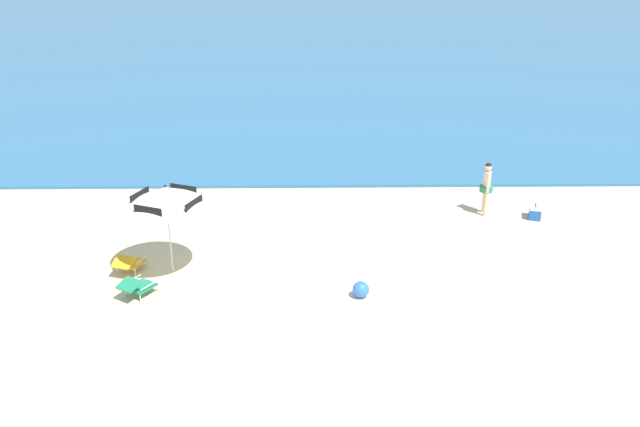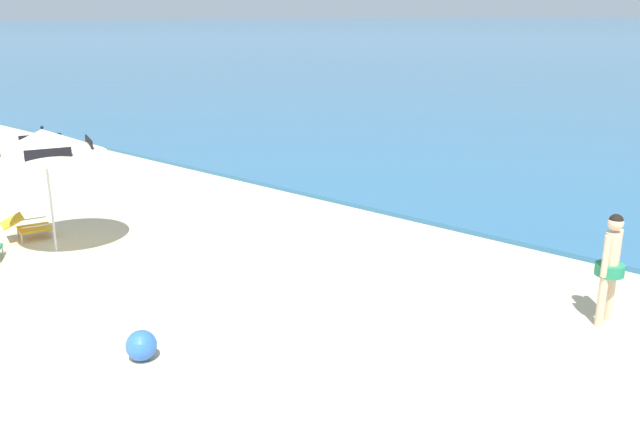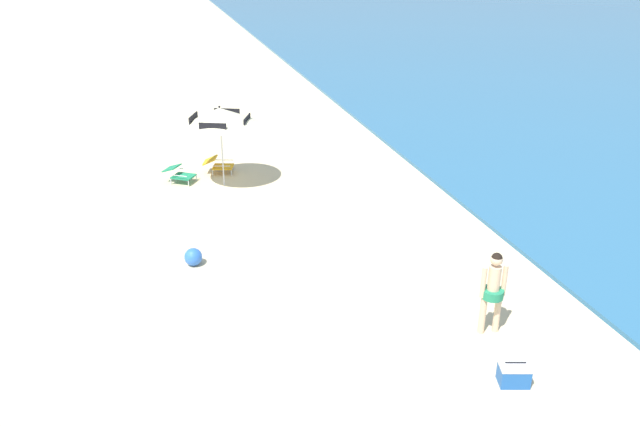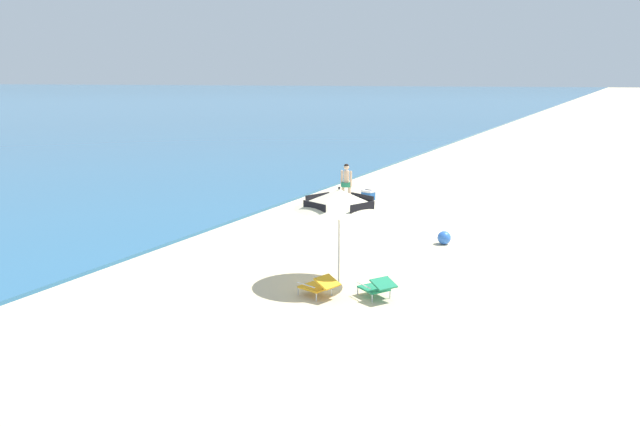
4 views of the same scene
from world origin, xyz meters
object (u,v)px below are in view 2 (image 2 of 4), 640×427
object	(u,v)px
beach_umbrella_striped_main	(44,143)
lounge_chair_under_umbrella	(27,226)
beach_ball	(141,345)
person_standing_near_shore	(611,261)

from	to	relation	value
beach_umbrella_striped_main	lounge_chair_under_umbrella	size ratio (longest dim) A/B	2.46
beach_umbrella_striped_main	beach_ball	bearing A→B (deg)	-15.88
person_standing_near_shore	beach_ball	world-z (taller)	person_standing_near_shore
beach_umbrella_striped_main	lounge_chair_under_umbrella	xyz separation A→B (m)	(-1.09, -0.01, -1.78)
beach_umbrella_striped_main	lounge_chair_under_umbrella	world-z (taller)	beach_umbrella_striped_main
person_standing_near_shore	beach_ball	xyz separation A→B (m)	(-4.08, -4.98, -0.74)
person_standing_near_shore	beach_ball	distance (m)	6.48
lounge_chair_under_umbrella	person_standing_near_shore	world-z (taller)	person_standing_near_shore
beach_umbrella_striped_main	beach_ball	xyz separation A→B (m)	(4.66, -1.33, -1.86)
lounge_chair_under_umbrella	person_standing_near_shore	distance (m)	10.51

